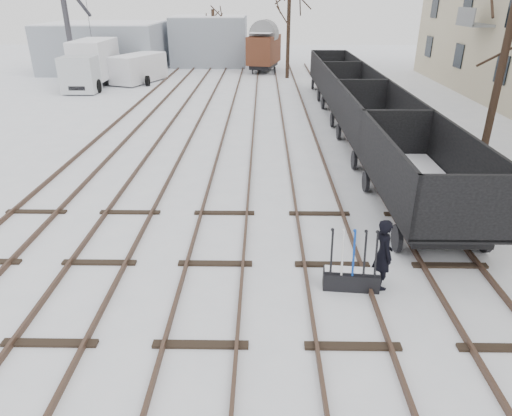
{
  "coord_description": "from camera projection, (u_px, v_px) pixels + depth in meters",
  "views": [
    {
      "loc": [
        1.2,
        -6.98,
        6.3
      ],
      "look_at": [
        1.04,
        3.89,
        1.2
      ],
      "focal_mm": 32.0,
      "sensor_mm": 36.0,
      "label": 1
    }
  ],
  "objects": [
    {
      "name": "panel_van",
      "position": [
        139.0,
        68.0,
        35.57
      ],
      "size": [
        3.75,
        5.28,
        2.14
      ],
      "rotation": [
        0.0,
        0.0,
        -0.38
      ],
      "color": "silver",
      "rests_on": "ground"
    },
    {
      "name": "tracks",
      "position": [
        237.0,
        141.0,
        21.36
      ],
      "size": [
        13.9,
        52.0,
        0.16
      ],
      "color": "black",
      "rests_on": "ground"
    },
    {
      "name": "tree_far_left",
      "position": [
        214.0,
        38.0,
        43.07
      ],
      "size": [
        0.3,
        0.3,
        5.09
      ],
      "primitive_type": "cylinder",
      "color": "black",
      "rests_on": "ground"
    },
    {
      "name": "freight_wagon_c",
      "position": [
        349.0,
        99.0,
        25.39
      ],
      "size": [
        2.57,
        6.43,
        2.62
      ],
      "color": "black",
      "rests_on": "ground"
    },
    {
      "name": "worker",
      "position": [
        383.0,
        254.0,
        10.51
      ],
      "size": [
        0.52,
        0.7,
        1.75
      ],
      "primitive_type": "imported",
      "rotation": [
        0.0,
        0.0,
        1.74
      ],
      "color": "black",
      "rests_on": "ground"
    },
    {
      "name": "ground",
      "position": [
        201.0,
        346.0,
        9.01
      ],
      "size": [
        120.0,
        120.0,
        0.0
      ],
      "primitive_type": "plane",
      "color": "white",
      "rests_on": "ground"
    },
    {
      "name": "lorry",
      "position": [
        91.0,
        63.0,
        33.67
      ],
      "size": [
        2.44,
        7.27,
        3.28
      ],
      "rotation": [
        0.0,
        0.0,
        0.01
      ],
      "color": "black",
      "rests_on": "ground"
    },
    {
      "name": "shed_right",
      "position": [
        210.0,
        41.0,
        44.33
      ],
      "size": [
        7.0,
        6.0,
        4.5
      ],
      "color": "gray",
      "rests_on": "ground"
    },
    {
      "name": "box_van_wagon",
      "position": [
        264.0,
        49.0,
        40.23
      ],
      "size": [
        3.33,
        4.87,
        3.39
      ],
      "rotation": [
        0.0,
        0.0,
        -0.24
      ],
      "color": "black",
      "rests_on": "ground"
    },
    {
      "name": "ground_frame",
      "position": [
        351.0,
        278.0,
        10.68
      ],
      "size": [
        1.33,
        0.53,
        1.49
      ],
      "rotation": [
        0.0,
        0.0,
        -0.09
      ],
      "color": "black",
      "rests_on": "ground"
    },
    {
      "name": "tree_near",
      "position": [
        499.0,
        80.0,
        17.62
      ],
      "size": [
        0.3,
        0.3,
        6.64
      ],
      "primitive_type": "cylinder",
      "color": "black",
      "rests_on": "ground"
    },
    {
      "name": "tree_far_right",
      "position": [
        288.0,
        37.0,
        36.71
      ],
      "size": [
        0.3,
        0.3,
        6.46
      ],
      "primitive_type": "cylinder",
      "color": "black",
      "rests_on": "ground"
    },
    {
      "name": "freight_wagon_d",
      "position": [
        333.0,
        80.0,
        31.19
      ],
      "size": [
        2.57,
        6.43,
        2.62
      ],
      "color": "black",
      "rests_on": "ground"
    },
    {
      "name": "freight_wagon_b",
      "position": [
        374.0,
        130.0,
        19.6
      ],
      "size": [
        2.57,
        6.43,
        2.62
      ],
      "color": "black",
      "rests_on": "ground"
    },
    {
      "name": "shed_left",
      "position": [
        105.0,
        47.0,
        40.92
      ],
      "size": [
        10.0,
        8.0,
        4.1
      ],
      "color": "gray",
      "rests_on": "ground"
    },
    {
      "name": "crane",
      "position": [
        74.0,
        57.0,
        33.77
      ],
      "size": [
        1.75,
        4.71,
        7.97
      ],
      "rotation": [
        0.0,
        0.0,
        -0.11
      ],
      "color": "#302F35",
      "rests_on": "ground"
    },
    {
      "name": "freight_wagon_a",
      "position": [
        421.0,
        187.0,
        13.8
      ],
      "size": [
        2.57,
        6.43,
        2.62
      ],
      "color": "black",
      "rests_on": "ground"
    }
  ]
}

